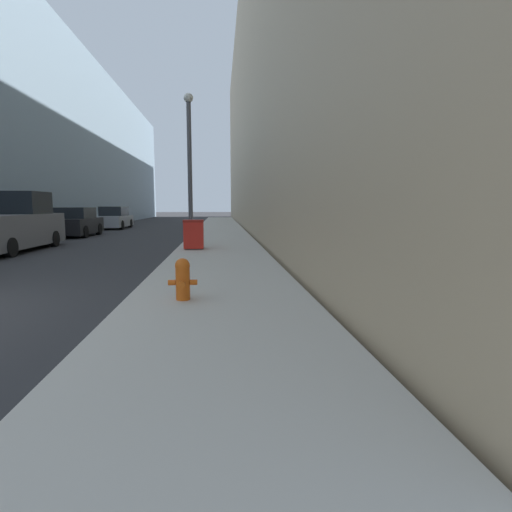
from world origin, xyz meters
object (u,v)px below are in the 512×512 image
object	(u,v)px
parked_sedan_near	(75,223)
parked_sedan_far	(114,218)
pickup_truck	(7,226)
lamppost	(190,167)
fire_hydrant	(183,278)
trash_bin	(194,234)

from	to	relation	value
parked_sedan_near	parked_sedan_far	world-z (taller)	parked_sedan_far
pickup_truck	parked_sedan_far	world-z (taller)	pickup_truck
parked_sedan_near	lamppost	bearing A→B (deg)	-42.14
fire_hydrant	parked_sedan_far	size ratio (longest dim) A/B	0.15
lamppost	parked_sedan_far	world-z (taller)	lamppost
trash_bin	parked_sedan_near	xyz separation A→B (m)	(-6.88, 8.15, 0.07)
parked_sedan_far	pickup_truck	bearing A→B (deg)	-90.34
trash_bin	parked_sedan_far	xyz separation A→B (m)	(-6.72, 15.60, 0.07)
pickup_truck	parked_sedan_near	world-z (taller)	pickup_truck
fire_hydrant	parked_sedan_far	distance (m)	24.43
fire_hydrant	trash_bin	distance (m)	7.80
fire_hydrant	lamppost	xyz separation A→B (m)	(-0.57, 9.94, 2.72)
pickup_truck	parked_sedan_near	distance (m)	7.15
trash_bin	lamppost	xyz separation A→B (m)	(-0.24, 2.15, 2.54)
parked_sedan_near	parked_sedan_far	xyz separation A→B (m)	(0.16, 7.45, 0.01)
parked_sedan_far	lamppost	bearing A→B (deg)	-64.28
lamppost	parked_sedan_near	bearing A→B (deg)	137.86
parked_sedan_near	fire_hydrant	bearing A→B (deg)	-65.68
trash_bin	parked_sedan_near	distance (m)	10.67
fire_hydrant	trash_bin	world-z (taller)	trash_bin
trash_bin	pickup_truck	world-z (taller)	pickup_truck
lamppost	parked_sedan_near	distance (m)	9.28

